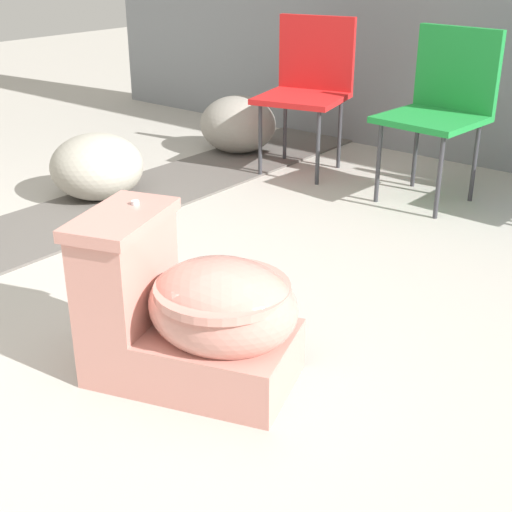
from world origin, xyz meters
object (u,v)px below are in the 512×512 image
at_px(folding_chair_middle, 444,97).
at_px(boulder_near, 97,166).
at_px(boulder_far, 238,124).
at_px(folding_chair_left, 309,78).
at_px(toilet, 193,314).

height_order(folding_chair_middle, boulder_near, folding_chair_middle).
bearing_deg(boulder_far, folding_chair_left, 0.31).
bearing_deg(folding_chair_middle, boulder_far, -85.68).
xyz_separation_m(toilet, boulder_near, (-1.52, 0.89, -0.06)).
xyz_separation_m(folding_chair_middle, boulder_far, (-1.33, 0.00, -0.34)).
xyz_separation_m(toilet, boulder_far, (-1.52, 1.99, -0.05)).
distance_m(folding_chair_left, boulder_near, 1.27).
bearing_deg(toilet, folding_chair_left, 97.53).
bearing_deg(folding_chair_middle, folding_chair_left, -85.96).
bearing_deg(boulder_near, folding_chair_left, 64.75).
relative_size(folding_chair_middle, boulder_far, 1.77).
distance_m(toilet, folding_chair_left, 2.25).
height_order(toilet, boulder_near, toilet).
bearing_deg(folding_chair_middle, toilet, 9.98).
xyz_separation_m(toilet, folding_chair_middle, (-0.19, 1.98, 0.29)).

